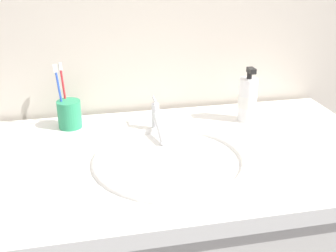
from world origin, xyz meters
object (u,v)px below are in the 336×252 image
at_px(toothbrush_cup, 69,114).
at_px(soap_dispenser, 248,99).
at_px(toothbrush_red, 64,90).
at_px(toothbrush_blue, 60,92).
at_px(faucet, 157,121).

distance_m(toothbrush_cup, soap_dispenser, 0.57).
bearing_deg(toothbrush_red, toothbrush_blue, -111.09).
bearing_deg(toothbrush_blue, faucet, -19.58).
bearing_deg(toothbrush_cup, toothbrush_red, 108.95).
bearing_deg(faucet, toothbrush_cup, 159.19).
bearing_deg(toothbrush_cup, toothbrush_blue, 175.75).
distance_m(faucet, toothbrush_cup, 0.28).
relative_size(toothbrush_cup, toothbrush_red, 0.45).
bearing_deg(faucet, toothbrush_blue, 160.42).
height_order(faucet, toothbrush_cup, faucet).
relative_size(faucet, toothbrush_red, 0.89).
xyz_separation_m(faucet, toothbrush_blue, (-0.29, 0.10, 0.08)).
height_order(toothbrush_blue, soap_dispenser, toothbrush_blue).
xyz_separation_m(faucet, soap_dispenser, (0.31, 0.04, 0.03)).
height_order(faucet, toothbrush_blue, toothbrush_blue).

